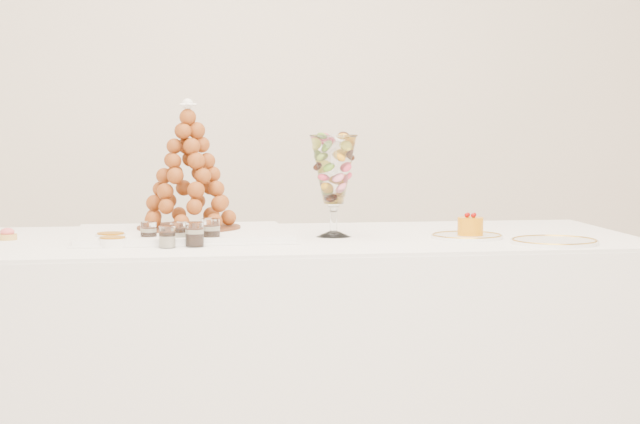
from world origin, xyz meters
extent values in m
cube|color=white|center=(0.00, 2.00, 1.40)|extent=(4.50, 0.04, 2.80)
cube|color=white|center=(0.01, 0.33, 0.41)|extent=(2.21, 0.91, 0.82)
cube|color=white|center=(0.01, 0.33, 0.83)|extent=(2.20, 0.90, 0.01)
cube|color=white|center=(-0.33, 0.39, 0.85)|extent=(0.66, 0.50, 0.02)
cylinder|color=white|center=(0.14, 0.33, 0.84)|extent=(0.11, 0.11, 0.02)
cylinder|color=white|center=(0.14, 0.33, 0.89)|extent=(0.02, 0.02, 0.08)
sphere|color=white|center=(0.14, 0.33, 0.93)|extent=(0.04, 0.04, 0.04)
cylinder|color=white|center=(0.55, 0.22, 0.84)|extent=(0.22, 0.22, 0.01)
cylinder|color=white|center=(0.77, 0.04, 0.84)|extent=(0.26, 0.26, 0.01)
cylinder|color=tan|center=(-0.87, 0.40, 0.84)|extent=(0.06, 0.06, 0.02)
ellipsoid|color=#E35D63|center=(-0.87, 0.40, 0.86)|extent=(0.04, 0.04, 0.03)
cylinder|color=white|center=(-0.43, 0.22, 0.87)|extent=(0.05, 0.05, 0.07)
cylinder|color=white|center=(-0.35, 0.20, 0.87)|extent=(0.06, 0.06, 0.07)
cylinder|color=white|center=(-0.25, 0.19, 0.87)|extent=(0.07, 0.07, 0.08)
cylinder|color=white|center=(-0.38, 0.11, 0.87)|extent=(0.05, 0.05, 0.06)
cylinder|color=white|center=(-0.30, 0.13, 0.87)|extent=(0.06, 0.06, 0.07)
cylinder|color=white|center=(-0.55, 0.25, 0.85)|extent=(0.09, 0.09, 0.03)
cylinder|color=white|center=(-0.54, 0.16, 0.85)|extent=(0.08, 0.08, 0.03)
cylinder|color=brown|center=(-0.31, 0.45, 0.86)|extent=(0.33, 0.33, 0.01)
cone|color=#8C4015|center=(-0.31, 0.45, 1.06)|extent=(0.35, 0.35, 0.40)
sphere|color=white|center=(-0.31, 0.45, 1.25)|extent=(0.04, 0.04, 0.04)
cylinder|color=orange|center=(0.56, 0.21, 0.87)|extent=(0.08, 0.08, 0.06)
sphere|color=#900705|center=(0.57, 0.21, 0.91)|extent=(0.01, 0.01, 0.01)
sphere|color=#900705|center=(0.55, 0.22, 0.91)|extent=(0.01, 0.01, 0.01)
sphere|color=#900705|center=(0.54, 0.21, 0.91)|extent=(0.01, 0.01, 0.01)
sphere|color=#900705|center=(0.56, 0.20, 0.91)|extent=(0.01, 0.01, 0.01)
camera|label=1|loc=(-0.42, -2.99, 1.21)|focal=60.00mm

